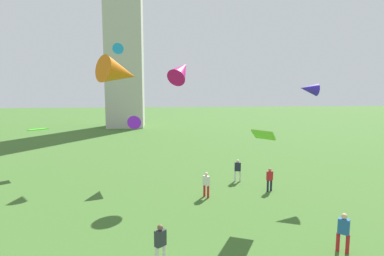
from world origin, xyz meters
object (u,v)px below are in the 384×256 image
at_px(kite_flying_0, 120,73).
at_px(kite_flying_3, 181,71).
at_px(person_3, 343,230).
at_px(kite_flying_6, 309,89).
at_px(kite_flying_1, 264,135).
at_px(kite_flying_5, 133,125).
at_px(person_2, 160,242).
at_px(person_1, 238,169).
at_px(kite_flying_4, 38,129).
at_px(person_0, 270,178).
at_px(kite_flying_2, 118,49).
at_px(person_4, 206,183).

bearing_deg(kite_flying_0, kite_flying_3, -73.11).
relative_size(person_3, kite_flying_6, 1.31).
bearing_deg(kite_flying_1, kite_flying_6, -18.46).
xyz_separation_m(kite_flying_3, kite_flying_5, (-3.79, 0.91, -4.26)).
height_order(kite_flying_0, kite_flying_1, kite_flying_0).
bearing_deg(kite_flying_3, person_2, 112.78).
relative_size(person_3, kite_flying_5, 0.92).
bearing_deg(person_1, kite_flying_0, -140.20).
bearing_deg(kite_flying_5, kite_flying_4, -31.60).
height_order(person_1, person_2, person_2).
relative_size(kite_flying_1, kite_flying_5, 1.01).
distance_m(person_0, person_3, 8.69).
bearing_deg(kite_flying_1, person_2, 155.82).
distance_m(kite_flying_2, kite_flying_5, 8.24).
relative_size(kite_flying_1, kite_flying_2, 1.31).
relative_size(person_0, person_2, 0.96).
distance_m(person_1, person_3, 11.50).
height_order(person_3, kite_flying_2, kite_flying_2).
relative_size(person_0, kite_flying_1, 0.84).
bearing_deg(kite_flying_6, person_1, -107.88).
bearing_deg(kite_flying_3, person_4, 141.61).
bearing_deg(kite_flying_6, kite_flying_5, -99.86).
height_order(person_0, kite_flying_1, kite_flying_1).
relative_size(kite_flying_2, kite_flying_3, 0.53).
height_order(person_0, person_2, person_2).
height_order(person_3, kite_flying_4, kite_flying_4).
xyz_separation_m(person_0, kite_flying_6, (2.99, 0.76, 6.38)).
xyz_separation_m(person_0, kite_flying_4, (-18.43, 6.90, 2.87)).
xyz_separation_m(person_2, kite_flying_2, (-3.82, 17.67, 9.90)).
relative_size(person_2, kite_flying_5, 0.89).
distance_m(kite_flying_1, kite_flying_2, 17.25).
distance_m(person_1, kite_flying_3, 8.91).
bearing_deg(person_0, kite_flying_1, 32.55).
bearing_deg(person_0, person_4, -23.06).
relative_size(person_2, kite_flying_6, 1.27).
xyz_separation_m(person_0, person_3, (0.42, -8.68, 0.07)).
distance_m(person_1, kite_flying_0, 12.48).
bearing_deg(kite_flying_0, kite_flying_1, -137.48).
xyz_separation_m(kite_flying_1, kite_flying_6, (4.88, 4.87, 2.60)).
height_order(person_4, kite_flying_6, kite_flying_6).
relative_size(person_2, kite_flying_3, 0.62).
height_order(person_0, kite_flying_6, kite_flying_6).
relative_size(kite_flying_0, kite_flying_1, 1.39).
bearing_deg(person_4, kite_flying_0, -98.94).
relative_size(person_0, kite_flying_5, 0.85).
distance_m(person_3, kite_flying_2, 23.36).
distance_m(kite_flying_0, kite_flying_4, 13.89).
xyz_separation_m(person_0, kite_flying_0, (-10.01, -3.22, 7.31)).
xyz_separation_m(person_4, kite_flying_3, (-1.45, 3.78, 7.73)).
bearing_deg(kite_flying_6, person_3, -11.56).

